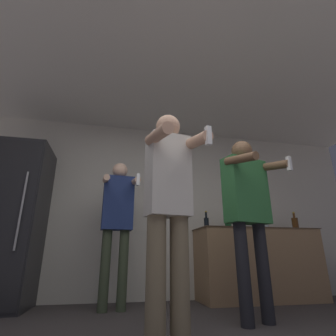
{
  "coord_description": "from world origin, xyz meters",
  "views": [
    {
      "loc": [
        -0.43,
        -1.24,
        0.57
      ],
      "look_at": [
        -0.04,
        0.66,
        1.23
      ],
      "focal_mm": 28.0,
      "sensor_mm": 36.0,
      "label": 1
    }
  ],
  "objects_px": {
    "bottle_amber_bourbon": "(228,221)",
    "bottle_green_wine": "(295,223)",
    "person_spectator_back": "(117,216)",
    "person_man_side": "(248,204)",
    "refrigerator": "(8,222)",
    "bottle_brown_liquor": "(206,222)",
    "person_woman_foreground": "(169,204)",
    "bottle_short_whiskey": "(265,223)"
  },
  "relations": [
    {
      "from": "bottle_amber_bourbon",
      "to": "bottle_green_wine",
      "type": "distance_m",
      "value": 1.1
    },
    {
      "from": "bottle_green_wine",
      "to": "person_spectator_back",
      "type": "xyz_separation_m",
      "value": [
        -2.69,
        -0.32,
        -0.01
      ]
    },
    {
      "from": "bottle_green_wine",
      "to": "person_man_side",
      "type": "relative_size",
      "value": 0.16
    },
    {
      "from": "refrigerator",
      "to": "bottle_green_wine",
      "type": "relative_size",
      "value": 6.9
    },
    {
      "from": "bottle_brown_liquor",
      "to": "person_woman_foreground",
      "type": "bearing_deg",
      "value": -118.1
    },
    {
      "from": "bottle_short_whiskey",
      "to": "person_woman_foreground",
      "type": "height_order",
      "value": "person_woman_foreground"
    },
    {
      "from": "refrigerator",
      "to": "person_woman_foreground",
      "type": "bearing_deg",
      "value": -44.97
    },
    {
      "from": "bottle_short_whiskey",
      "to": "person_woman_foreground",
      "type": "bearing_deg",
      "value": -137.22
    },
    {
      "from": "refrigerator",
      "to": "person_man_side",
      "type": "height_order",
      "value": "refrigerator"
    },
    {
      "from": "bottle_brown_liquor",
      "to": "bottle_green_wine",
      "type": "bearing_deg",
      "value": 0.0
    },
    {
      "from": "bottle_amber_bourbon",
      "to": "person_spectator_back",
      "type": "xyz_separation_m",
      "value": [
        -1.58,
        -0.32,
        -0.02
      ]
    },
    {
      "from": "bottle_green_wine",
      "to": "person_woman_foreground",
      "type": "bearing_deg",
      "value": -144.02
    },
    {
      "from": "bottle_green_wine",
      "to": "bottle_amber_bourbon",
      "type": "bearing_deg",
      "value": 180.0
    },
    {
      "from": "bottle_amber_bourbon",
      "to": "person_man_side",
      "type": "height_order",
      "value": "person_man_side"
    },
    {
      "from": "bottle_brown_liquor",
      "to": "person_spectator_back",
      "type": "relative_size",
      "value": 0.14
    },
    {
      "from": "refrigerator",
      "to": "bottle_short_whiskey",
      "type": "relative_size",
      "value": 8.45
    },
    {
      "from": "refrigerator",
      "to": "bottle_green_wine",
      "type": "xyz_separation_m",
      "value": [
        3.98,
        0.06,
        0.09
      ]
    },
    {
      "from": "bottle_green_wine",
      "to": "bottle_brown_liquor",
      "type": "bearing_deg",
      "value": 180.0
    },
    {
      "from": "refrigerator",
      "to": "bottle_short_whiskey",
      "type": "bearing_deg",
      "value": 0.92
    },
    {
      "from": "bottle_amber_bourbon",
      "to": "bottle_brown_liquor",
      "type": "relative_size",
      "value": 1.15
    },
    {
      "from": "bottle_amber_bourbon",
      "to": "bottle_brown_liquor",
      "type": "xyz_separation_m",
      "value": [
        -0.33,
        0.0,
        -0.02
      ]
    },
    {
      "from": "refrigerator",
      "to": "person_woman_foreground",
      "type": "height_order",
      "value": "refrigerator"
    },
    {
      "from": "bottle_amber_bourbon",
      "to": "person_spectator_back",
      "type": "relative_size",
      "value": 0.17
    },
    {
      "from": "bottle_green_wine",
      "to": "person_woman_foreground",
      "type": "distance_m",
      "value": 2.89
    },
    {
      "from": "bottle_brown_liquor",
      "to": "person_man_side",
      "type": "bearing_deg",
      "value": -89.69
    },
    {
      "from": "bottle_amber_bourbon",
      "to": "person_spectator_back",
      "type": "bearing_deg",
      "value": -168.51
    },
    {
      "from": "bottle_short_whiskey",
      "to": "bottle_brown_liquor",
      "type": "distance_m",
      "value": 0.93
    },
    {
      "from": "refrigerator",
      "to": "person_woman_foreground",
      "type": "relative_size",
      "value": 1.15
    },
    {
      "from": "person_man_side",
      "to": "bottle_green_wine",
      "type": "bearing_deg",
      "value": 40.25
    },
    {
      "from": "person_woman_foreground",
      "to": "bottle_amber_bourbon",
      "type": "bearing_deg",
      "value": 53.95
    },
    {
      "from": "person_man_side",
      "to": "person_spectator_back",
      "type": "xyz_separation_m",
      "value": [
        -1.26,
        0.88,
        -0.03
      ]
    },
    {
      "from": "bottle_short_whiskey",
      "to": "person_man_side",
      "type": "relative_size",
      "value": 0.13
    },
    {
      "from": "bottle_brown_liquor",
      "to": "bottle_green_wine",
      "type": "height_order",
      "value": "bottle_green_wine"
    },
    {
      "from": "refrigerator",
      "to": "person_spectator_back",
      "type": "relative_size",
      "value": 1.13
    },
    {
      "from": "refrigerator",
      "to": "bottle_short_whiskey",
      "type": "xyz_separation_m",
      "value": [
        3.47,
        0.06,
        0.07
      ]
    },
    {
      "from": "bottle_brown_liquor",
      "to": "person_woman_foreground",
      "type": "xyz_separation_m",
      "value": [
        -0.9,
        -1.7,
        -0.1
      ]
    },
    {
      "from": "bottle_short_whiskey",
      "to": "bottle_brown_liquor",
      "type": "xyz_separation_m",
      "value": [
        -0.93,
        0.0,
        0.0
      ]
    },
    {
      "from": "refrigerator",
      "to": "bottle_amber_bourbon",
      "type": "bearing_deg",
      "value": 1.11
    },
    {
      "from": "bottle_amber_bourbon",
      "to": "person_man_side",
      "type": "xyz_separation_m",
      "value": [
        -0.32,
        -1.21,
        0.01
      ]
    },
    {
      "from": "bottle_amber_bourbon",
      "to": "bottle_green_wine",
      "type": "relative_size",
      "value": 1.02
    },
    {
      "from": "person_woman_foreground",
      "to": "person_spectator_back",
      "type": "bearing_deg",
      "value": 104.31
    },
    {
      "from": "bottle_amber_bourbon",
      "to": "person_woman_foreground",
      "type": "distance_m",
      "value": 2.1
    }
  ]
}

